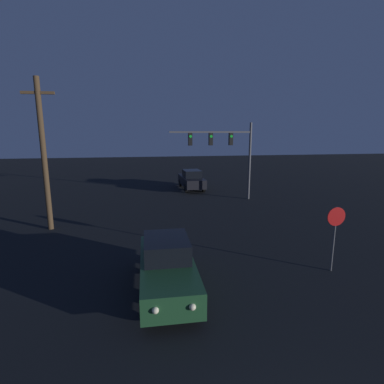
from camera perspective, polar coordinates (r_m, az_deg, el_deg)
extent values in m
cube|color=#1E4728|center=(10.13, -4.74, -14.62)|extent=(1.73, 4.58, 0.77)
cube|color=black|center=(10.05, -4.91, -10.45)|extent=(1.46, 1.86, 0.64)
cylinder|color=black|center=(9.16, 1.24, -20.35)|extent=(0.19, 0.72, 0.72)
cylinder|color=black|center=(9.06, -9.28, -20.93)|extent=(0.19, 0.72, 0.72)
cylinder|color=black|center=(11.63, -1.30, -13.03)|extent=(0.19, 0.72, 0.72)
cylinder|color=black|center=(11.55, -9.25, -13.37)|extent=(0.19, 0.72, 0.72)
sphere|color=#F9EFC6|center=(8.13, 0.09, -21.07)|extent=(0.18, 0.18, 0.18)
sphere|color=#F9EFC6|center=(8.06, -7.00, -21.49)|extent=(0.18, 0.18, 0.18)
cube|color=black|center=(27.07, -0.12, 2.11)|extent=(1.92, 4.65, 0.77)
cube|color=black|center=(26.74, -0.02, 3.51)|extent=(1.54, 1.92, 0.64)
cylinder|color=black|center=(28.36, -2.26, 1.75)|extent=(0.22, 0.73, 0.72)
cylinder|color=black|center=(28.66, 0.83, 1.87)|extent=(0.22, 0.73, 0.72)
cylinder|color=black|center=(25.62, -1.18, 0.69)|extent=(0.22, 0.73, 0.72)
cylinder|color=black|center=(25.95, 2.22, 0.83)|extent=(0.22, 0.73, 0.72)
sphere|color=#F9EFC6|center=(29.20, -1.96, 2.96)|extent=(0.18, 0.18, 0.18)
sphere|color=#F9EFC6|center=(29.38, -0.16, 3.02)|extent=(0.18, 0.18, 0.18)
cylinder|color=#4C4C51|center=(23.23, 10.91, 5.70)|extent=(0.18, 0.18, 5.80)
cube|color=#4C4C51|center=(22.24, 3.60, 11.33)|extent=(6.09, 0.12, 0.12)
cube|color=black|center=(22.64, 7.40, 9.97)|extent=(0.28, 0.28, 0.90)
cylinder|color=green|center=(22.49, 7.53, 10.47)|extent=(0.20, 0.02, 0.20)
cube|color=black|center=(22.25, 3.59, 10.01)|extent=(0.28, 0.28, 0.90)
cylinder|color=green|center=(22.10, 3.68, 10.53)|extent=(0.20, 0.02, 0.20)
cube|color=black|center=(21.96, -0.35, 10.02)|extent=(0.28, 0.28, 0.90)
cylinder|color=green|center=(21.81, -0.29, 10.54)|extent=(0.20, 0.02, 0.20)
cylinder|color=#4C4C51|center=(12.41, 25.38, -8.18)|extent=(0.07, 0.07, 2.49)
cylinder|color=red|center=(12.14, 25.79, -4.23)|extent=(0.70, 0.03, 0.70)
cylinder|color=#4C3823|center=(17.27, -26.37, 6.11)|extent=(0.28, 0.28, 7.83)
cube|color=#4C3823|center=(17.32, -27.34, 16.46)|extent=(1.58, 0.14, 0.14)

